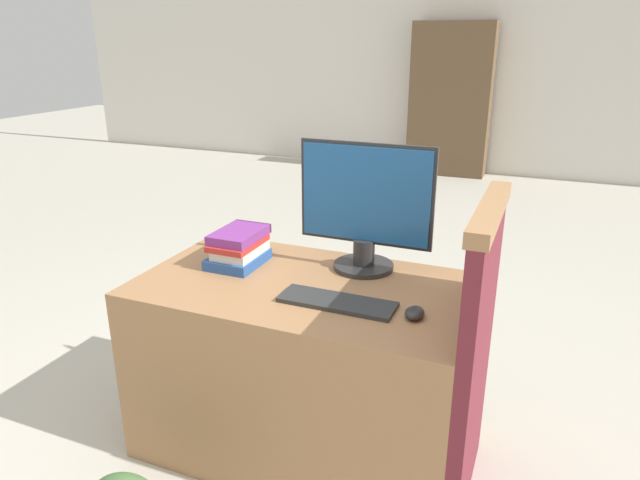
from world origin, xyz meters
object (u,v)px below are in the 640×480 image
(keyboard, at_px, (337,302))
(mouse, at_px, (415,313))
(book_stack, at_px, (239,248))
(monitor, at_px, (365,208))

(keyboard, height_order, mouse, mouse)
(book_stack, bearing_deg, mouse, -14.11)
(keyboard, bearing_deg, monitor, 93.00)
(monitor, xyz_separation_m, mouse, (0.30, -0.35, -0.24))
(mouse, xyz_separation_m, book_stack, (-0.79, 0.20, 0.05))
(monitor, distance_m, keyboard, 0.43)
(keyboard, distance_m, book_stack, 0.56)
(monitor, height_order, book_stack, monitor)
(monitor, distance_m, book_stack, 0.55)
(book_stack, bearing_deg, keyboard, -21.55)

